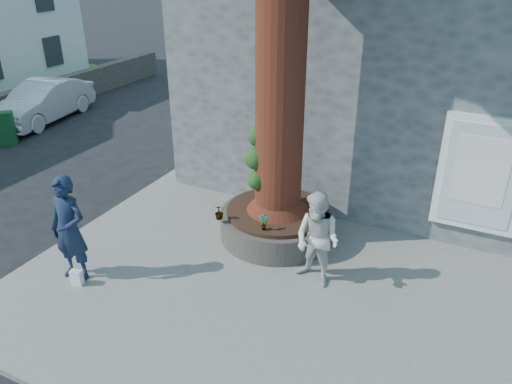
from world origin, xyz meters
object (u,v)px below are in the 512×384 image
at_px(woman, 317,240).
at_px(a_board_sign, 5,128).
at_px(man, 69,229).
at_px(car_silver, 43,102).
at_px(planter, 277,223).

relative_size(woman, a_board_sign, 1.71).
relative_size(man, a_board_sign, 1.94).
relative_size(car_silver, a_board_sign, 4.05).
xyz_separation_m(planter, a_board_sign, (-9.59, 1.43, 0.09)).
xyz_separation_m(man, car_silver, (-7.70, 6.46, -0.42)).
distance_m(man, woman, 4.23).
xyz_separation_m(planter, man, (-2.63, -2.86, 0.68)).
bearing_deg(man, planter, 44.22).
bearing_deg(woman, man, -139.65).
distance_m(woman, car_silver, 12.50).
distance_m(planter, man, 3.95).
xyz_separation_m(man, a_board_sign, (-6.96, 4.29, -0.59)).
height_order(planter, man, man).
bearing_deg(planter, car_silver, 160.77).
bearing_deg(man, car_silver, 136.83).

